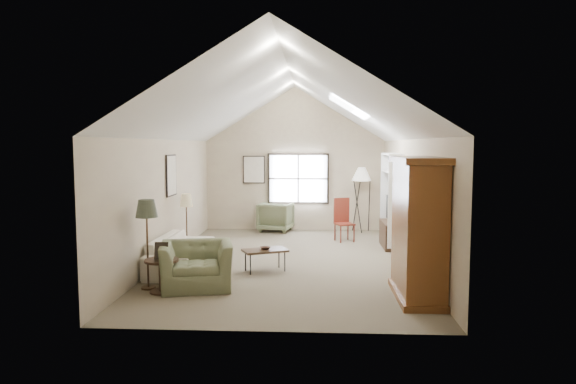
{
  "coord_description": "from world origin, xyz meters",
  "views": [
    {
      "loc": [
        0.57,
        -10.38,
        2.39
      ],
      "look_at": [
        0.0,
        0.4,
        1.4
      ],
      "focal_mm": 32.0,
      "sensor_mm": 36.0,
      "label": 1
    }
  ],
  "objects_px": {
    "side_chair": "(345,220)",
    "armchair_far": "(276,217)",
    "armoire": "(418,228)",
    "armchair_near": "(196,265)",
    "side_table": "(162,276)",
    "coffee_table": "(265,260)",
    "sofa": "(181,252)"
  },
  "relations": [
    {
      "from": "side_table",
      "to": "side_chair",
      "type": "bearing_deg",
      "value": 55.11
    },
    {
      "from": "armchair_near",
      "to": "armchair_far",
      "type": "bearing_deg",
      "value": 68.49
    },
    {
      "from": "armoire",
      "to": "armchair_far",
      "type": "bearing_deg",
      "value": 113.82
    },
    {
      "from": "armoire",
      "to": "coffee_table",
      "type": "xyz_separation_m",
      "value": [
        -2.55,
        1.56,
        -0.89
      ]
    },
    {
      "from": "armchair_far",
      "to": "coffee_table",
      "type": "height_order",
      "value": "armchair_far"
    },
    {
      "from": "sofa",
      "to": "armchair_near",
      "type": "height_order",
      "value": "armchair_near"
    },
    {
      "from": "side_table",
      "to": "side_chair",
      "type": "relative_size",
      "value": 0.51
    },
    {
      "from": "armoire",
      "to": "side_table",
      "type": "height_order",
      "value": "armoire"
    },
    {
      "from": "sofa",
      "to": "coffee_table",
      "type": "distance_m",
      "value": 1.65
    },
    {
      "from": "coffee_table",
      "to": "side_table",
      "type": "relative_size",
      "value": 1.49
    },
    {
      "from": "armchair_far",
      "to": "side_chair",
      "type": "distance_m",
      "value": 2.32
    },
    {
      "from": "armchair_far",
      "to": "armoire",
      "type": "bearing_deg",
      "value": 125.67
    },
    {
      "from": "coffee_table",
      "to": "side_chair",
      "type": "height_order",
      "value": "side_chair"
    },
    {
      "from": "side_chair",
      "to": "armchair_far",
      "type": "bearing_deg",
      "value": 120.68
    },
    {
      "from": "armchair_far",
      "to": "side_table",
      "type": "xyz_separation_m",
      "value": [
        -1.4,
        -6.04,
        -0.13
      ]
    },
    {
      "from": "sofa",
      "to": "side_table",
      "type": "relative_size",
      "value": 3.99
    },
    {
      "from": "armoire",
      "to": "sofa",
      "type": "xyz_separation_m",
      "value": [
        -4.19,
        1.66,
        -0.78
      ]
    },
    {
      "from": "armchair_near",
      "to": "side_chair",
      "type": "height_order",
      "value": "side_chair"
    },
    {
      "from": "coffee_table",
      "to": "side_table",
      "type": "distance_m",
      "value": 2.14
    },
    {
      "from": "armoire",
      "to": "sofa",
      "type": "bearing_deg",
      "value": 158.34
    },
    {
      "from": "armoire",
      "to": "sofa",
      "type": "height_order",
      "value": "armoire"
    },
    {
      "from": "armoire",
      "to": "armchair_near",
      "type": "xyz_separation_m",
      "value": [
        -3.59,
        0.38,
        -0.72
      ]
    },
    {
      "from": "armchair_near",
      "to": "coffee_table",
      "type": "relative_size",
      "value": 1.43
    },
    {
      "from": "coffee_table",
      "to": "side_table",
      "type": "bearing_deg",
      "value": -135.84
    },
    {
      "from": "armchair_near",
      "to": "side_table",
      "type": "relative_size",
      "value": 2.14
    },
    {
      "from": "armoire",
      "to": "side_table",
      "type": "xyz_separation_m",
      "value": [
        -4.09,
        0.06,
        -0.83
      ]
    },
    {
      "from": "armchair_near",
      "to": "side_chair",
      "type": "relative_size",
      "value": 1.09
    },
    {
      "from": "armchair_near",
      "to": "side_table",
      "type": "distance_m",
      "value": 0.6
    },
    {
      "from": "side_chair",
      "to": "armoire",
      "type": "bearing_deg",
      "value": -100.54
    },
    {
      "from": "side_table",
      "to": "side_chair",
      "type": "distance_m",
      "value": 5.62
    },
    {
      "from": "armoire",
      "to": "armchair_near",
      "type": "distance_m",
      "value": 3.68
    },
    {
      "from": "armoire",
      "to": "armchair_near",
      "type": "height_order",
      "value": "armoire"
    }
  ]
}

